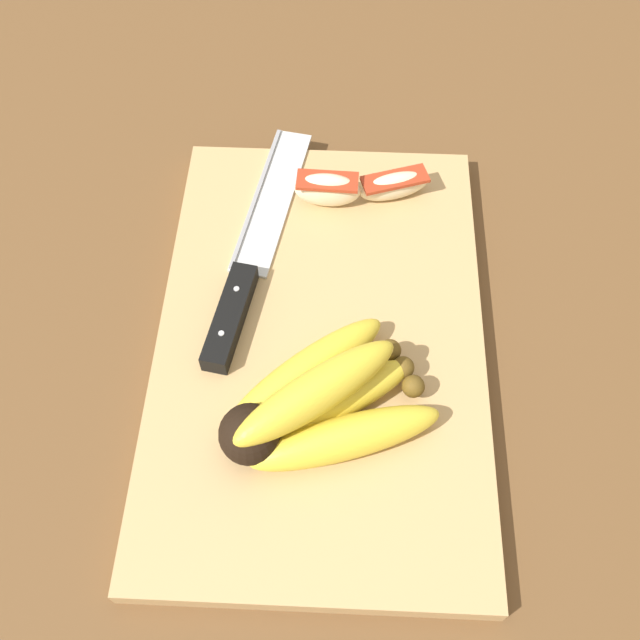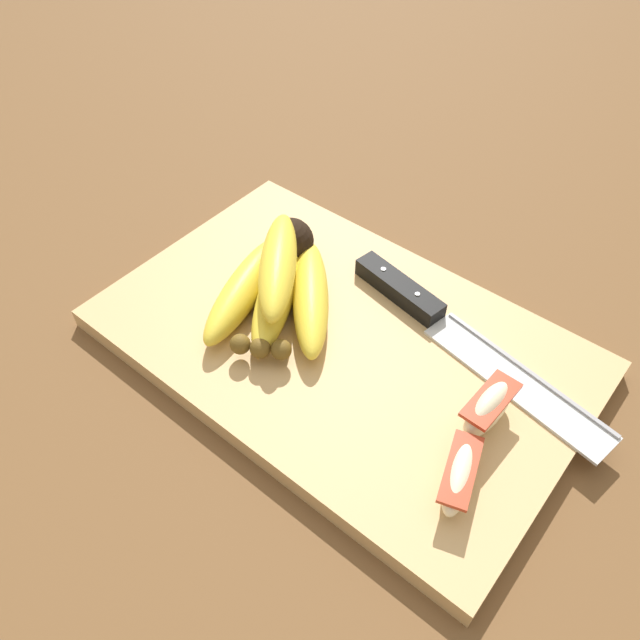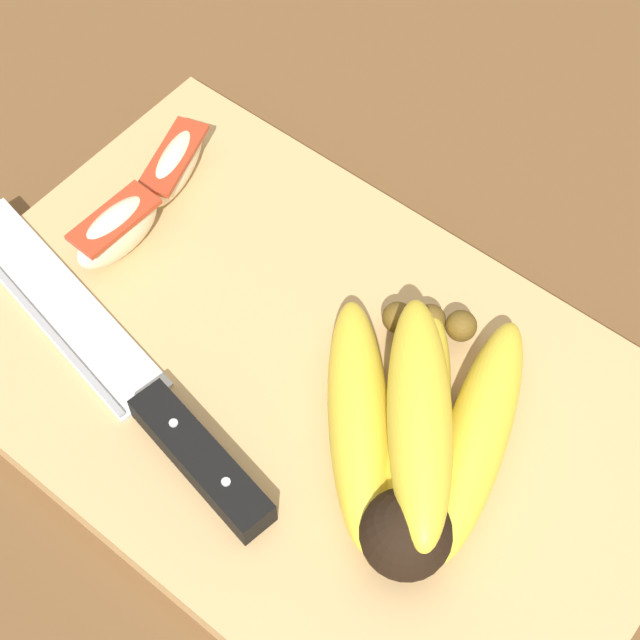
% 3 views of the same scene
% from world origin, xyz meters
% --- Properties ---
extents(ground_plane, '(6.00, 6.00, 0.00)m').
position_xyz_m(ground_plane, '(0.00, 0.00, 0.00)').
color(ground_plane, brown).
extents(cutting_board, '(0.43, 0.28, 0.02)m').
position_xyz_m(cutting_board, '(0.00, 0.00, 0.01)').
color(cutting_board, tan).
rests_on(cutting_board, ground_plane).
extents(banana_bunch, '(0.16, 0.18, 0.06)m').
position_xyz_m(banana_bunch, '(0.07, 0.00, 0.04)').
color(banana_bunch, black).
rests_on(banana_bunch, cutting_board).
extents(chefs_knife, '(0.28, 0.08, 0.02)m').
position_xyz_m(chefs_knife, '(-0.06, -0.07, 0.03)').
color(chefs_knife, silver).
rests_on(chefs_knife, cutting_board).
extents(apple_wedge_near, '(0.03, 0.06, 0.04)m').
position_xyz_m(apple_wedge_near, '(-0.15, -0.00, 0.04)').
color(apple_wedge_near, beige).
rests_on(apple_wedge_near, cutting_board).
extents(apple_wedge_middle, '(0.04, 0.07, 0.03)m').
position_xyz_m(apple_wedge_middle, '(-0.16, 0.06, 0.04)').
color(apple_wedge_middle, beige).
rests_on(apple_wedge_middle, cutting_board).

